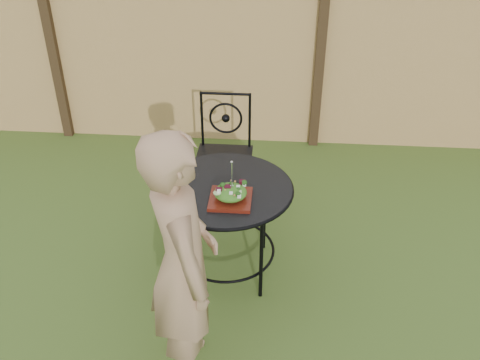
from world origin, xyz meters
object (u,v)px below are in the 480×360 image
at_px(diner, 183,265).
at_px(salad_plate, 231,199).
at_px(patio_table, 226,204).
at_px(patio_chair, 224,150).

xyz_separation_m(diner, salad_plate, (0.18, 0.71, -0.06)).
distance_m(diner, salad_plate, 0.74).
relative_size(patio_table, patio_chair, 0.97).
bearing_deg(patio_chair, salad_plate, -81.63).
bearing_deg(salad_plate, diner, -104.52).
bearing_deg(salad_plate, patio_chair, 98.37).
distance_m(patio_table, patio_chair, 0.89).
height_order(diner, salad_plate, diner).
height_order(patio_chair, salad_plate, patio_chair).
xyz_separation_m(patio_table, diner, (-0.13, -0.87, 0.21)).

